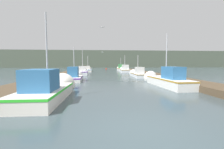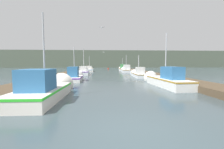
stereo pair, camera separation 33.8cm
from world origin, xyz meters
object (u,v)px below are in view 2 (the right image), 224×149
at_px(fishing_boat_7, 122,68).
at_px(channel_buoy, 108,69).
at_px(fishing_boat_0, 48,88).
at_px(fishing_boat_3, 138,74).
at_px(seagull_lead, 102,27).
at_px(fishing_boat_6, 90,70).
at_px(seagull_1, 104,52).
at_px(fishing_boat_1, 164,80).
at_px(mooring_piling_0, 87,67).
at_px(fishing_boat_5, 126,70).
at_px(mooring_piling_1, 86,68).
at_px(mooring_piling_2, 52,79).
at_px(fishing_boat_4, 84,72).
at_px(fishing_boat_2, 75,77).

distance_m(fishing_boat_7, channel_buoy, 8.61).
relative_size(fishing_boat_0, channel_buoy, 5.86).
xyz_separation_m(fishing_boat_3, seagull_lead, (-5.02, -4.60, 5.22)).
distance_m(fishing_boat_6, seagull_1, 10.26).
bearing_deg(seagull_lead, fishing_boat_7, -84.12).
distance_m(fishing_boat_1, mooring_piling_0, 31.79).
distance_m(fishing_boat_3, fishing_boat_5, 10.17).
xyz_separation_m(fishing_boat_7, mooring_piling_0, (-9.56, 3.82, 0.19)).
relative_size(mooring_piling_1, mooring_piling_2, 1.10).
xyz_separation_m(fishing_boat_4, mooring_piling_0, (-1.31, 16.96, 0.26)).
relative_size(fishing_boat_3, mooring_piling_1, 5.18).
bearing_deg(fishing_boat_0, mooring_piling_0, 93.00).
xyz_separation_m(fishing_boat_1, fishing_boat_2, (-8.28, 4.53, -0.11)).
height_order(channel_buoy, seagull_1, seagull_1).
bearing_deg(fishing_boat_5, fishing_boat_1, -87.55).
bearing_deg(seagull_1, fishing_boat_5, 132.89).
relative_size(fishing_boat_7, channel_buoy, 6.42).
xyz_separation_m(fishing_boat_5, mooring_piling_2, (-9.10, -17.79, -0.00)).
height_order(mooring_piling_1, channel_buoy, mooring_piling_1).
xyz_separation_m(fishing_boat_1, mooring_piling_1, (-9.55, 26.41, 0.04)).
relative_size(fishing_boat_3, fishing_boat_6, 0.99).
bearing_deg(fishing_boat_2, fishing_boat_0, -92.23).
relative_size(mooring_piling_1, channel_buoy, 1.10).
bearing_deg(fishing_boat_2, mooring_piling_0, 90.33).
relative_size(mooring_piling_1, seagull_1, 1.96).
xyz_separation_m(mooring_piling_2, seagull_1, (4.45, 13.30, 3.32)).
distance_m(fishing_boat_0, fishing_boat_4, 17.10).
bearing_deg(mooring_piling_2, fishing_boat_7, 70.00).
xyz_separation_m(fishing_boat_0, fishing_boat_7, (8.05, 30.24, 0.04)).
distance_m(seagull_lead, seagull_1, 10.43).
bearing_deg(channel_buoy, mooring_piling_2, -100.03).
bearing_deg(mooring_piling_0, mooring_piling_2, -89.58).
distance_m(mooring_piling_0, seagull_1, 17.13).
relative_size(fishing_boat_6, mooring_piling_2, 5.78).
bearing_deg(mooring_piling_1, fishing_boat_6, -69.34).
bearing_deg(fishing_boat_4, seagull_lead, -75.56).
bearing_deg(fishing_boat_7, channel_buoy, 118.08).
bearing_deg(fishing_boat_7, fishing_boat_0, -100.11).
bearing_deg(fishing_boat_6, channel_buoy, 64.03).
height_order(fishing_boat_1, fishing_boat_7, fishing_boat_1).
xyz_separation_m(fishing_boat_5, fishing_boat_7, (0.24, 7.87, 0.01)).
bearing_deg(fishing_boat_4, fishing_boat_1, -61.58).
relative_size(fishing_boat_6, mooring_piling_1, 5.25).
bearing_deg(mooring_piling_1, seagull_lead, -79.26).
distance_m(fishing_boat_6, mooring_piling_2, 22.41).
distance_m(fishing_boat_5, channel_buoy, 16.08).
relative_size(mooring_piling_0, seagull_lead, 2.50).
distance_m(fishing_boat_6, mooring_piling_0, 7.24).
bearing_deg(fishing_boat_1, seagull_lead, 140.58).
xyz_separation_m(fishing_boat_2, fishing_boat_7, (8.13, 21.92, 0.11)).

